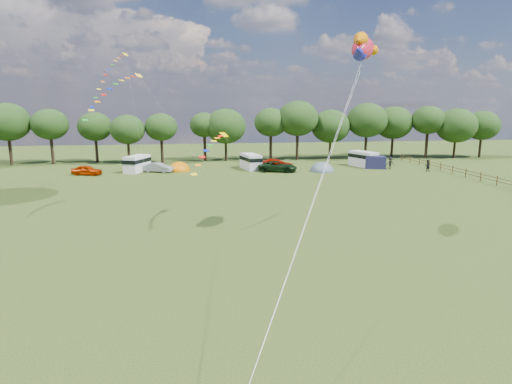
{
  "coord_description": "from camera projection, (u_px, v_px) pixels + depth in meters",
  "views": [
    {
      "loc": [
        -3.92,
        -18.66,
        9.47
      ],
      "look_at": [
        0.0,
        8.0,
        4.0
      ],
      "focal_mm": 30.0,
      "sensor_mm": 36.0,
      "label": 1
    }
  ],
  "objects": [
    {
      "name": "ground_plane",
      "position": [
        280.0,
        306.0,
        20.54
      ],
      "size": [
        180.0,
        180.0,
        0.0
      ],
      "primitive_type": "plane",
      "color": "black",
      "rests_on": "ground"
    },
    {
      "name": "tree_line",
      "position": [
        247.0,
        124.0,
        73.35
      ],
      "size": [
        102.98,
        10.98,
        10.27
      ],
      "color": "black",
      "rests_on": "ground"
    },
    {
      "name": "fence",
      "position": [
        459.0,
        171.0,
        58.41
      ],
      "size": [
        0.12,
        33.12,
        1.2
      ],
      "color": "#472D19",
      "rests_on": "ground"
    },
    {
      "name": "car_a",
      "position": [
        87.0,
        170.0,
        58.99
      ],
      "size": [
        4.45,
        2.68,
        1.39
      ],
      "primitive_type": "imported",
      "rotation": [
        0.0,
        0.0,
        1.3
      ],
      "color": "#A92700",
      "rests_on": "ground"
    },
    {
      "name": "car_b",
      "position": [
        158.0,
        168.0,
        61.49
      ],
      "size": [
        4.19,
        2.93,
        1.39
      ],
      "primitive_type": "imported",
      "rotation": [
        0.0,
        0.0,
        1.16
      ],
      "color": "gray",
      "rests_on": "ground"
    },
    {
      "name": "car_c",
      "position": [
        277.0,
        164.0,
        64.53
      ],
      "size": [
        5.43,
        3.06,
        1.54
      ],
      "primitive_type": "imported",
      "rotation": [
        0.0,
        0.0,
        1.38
      ],
      "color": "#A10F00",
      "rests_on": "ground"
    },
    {
      "name": "car_d",
      "position": [
        278.0,
        166.0,
        62.0
      ],
      "size": [
        6.19,
        4.24,
        1.54
      ],
      "primitive_type": "imported",
      "rotation": [
        0.0,
        0.0,
        1.24
      ],
      "color": "black",
      "rests_on": "ground"
    },
    {
      "name": "campervan_b",
      "position": [
        137.0,
        163.0,
        61.83
      ],
      "size": [
        3.69,
        5.19,
        2.34
      ],
      "rotation": [
        0.0,
        0.0,
        1.18
      ],
      "color": "silver",
      "rests_on": "ground"
    },
    {
      "name": "campervan_c",
      "position": [
        251.0,
        161.0,
        64.23
      ],
      "size": [
        2.94,
        5.02,
        2.31
      ],
      "rotation": [
        0.0,
        0.0,
        1.78
      ],
      "color": "silver",
      "rests_on": "ground"
    },
    {
      "name": "campervan_d",
      "position": [
        363.0,
        159.0,
        67.08
      ],
      "size": [
        3.63,
        5.27,
        2.38
      ],
      "rotation": [
        0.0,
        0.0,
        1.93
      ],
      "color": "silver",
      "rests_on": "ground"
    },
    {
      "name": "tent_orange",
      "position": [
        179.0,
        170.0,
        63.18
      ],
      "size": [
        3.31,
        3.62,
        2.59
      ],
      "color": "#D06600",
      "rests_on": "ground"
    },
    {
      "name": "tent_greyblue",
      "position": [
        322.0,
        171.0,
        62.59
      ],
      "size": [
        3.56,
        3.89,
        2.65
      ],
      "color": "#4B5966",
      "rests_on": "ground"
    },
    {
      "name": "awning_navy",
      "position": [
        375.0,
        162.0,
        65.43
      ],
      "size": [
        3.49,
        3.1,
        1.85
      ],
      "primitive_type": "cube",
      "rotation": [
        0.0,
        0.0,
        -0.26
      ],
      "color": "#1A193A",
      "rests_on": "ground"
    },
    {
      "name": "fish_kite",
      "position": [
        362.0,
        48.0,
        27.68
      ],
      "size": [
        3.04,
        4.08,
        2.21
      ],
      "rotation": [
        0.0,
        -0.21,
        1.04
      ],
      "color": "red",
      "rests_on": "ground"
    },
    {
      "name": "streamer_kite_a",
      "position": [
        112.0,
        70.0,
        43.56
      ],
      "size": [
        3.23,
        5.52,
        5.73
      ],
      "rotation": [
        0.0,
        0.0,
        0.94
      ],
      "color": "yellow",
      "rests_on": "ground"
    },
    {
      "name": "streamer_kite_b",
      "position": [
        117.0,
        88.0,
        34.18
      ],
      "size": [
        4.22,
        4.65,
        3.78
      ],
      "rotation": [
        0.0,
        0.0,
        0.87
      ],
      "color": "yellow",
      "rests_on": "ground"
    },
    {
      "name": "streamer_kite_c",
      "position": [
        213.0,
        146.0,
        33.15
      ],
      "size": [
        3.2,
        4.99,
        2.81
      ],
      "rotation": [
        0.0,
        0.0,
        0.76
      ],
      "color": "#D5B000",
      "rests_on": "ground"
    },
    {
      "name": "walker_a",
      "position": [
        427.0,
        166.0,
        62.29
      ],
      "size": [
        0.85,
        0.54,
        1.73
      ],
      "primitive_type": "imported",
      "rotation": [
        0.0,
        0.0,
        3.16
      ],
      "color": "black",
      "rests_on": "ground"
    },
    {
      "name": "walker_b",
      "position": [
        390.0,
        163.0,
        64.81
      ],
      "size": [
        1.23,
        0.68,
        1.82
      ],
      "primitive_type": "imported",
      "rotation": [
        0.0,
        0.0,
        3.03
      ],
      "color": "black",
      "rests_on": "ground"
    }
  ]
}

